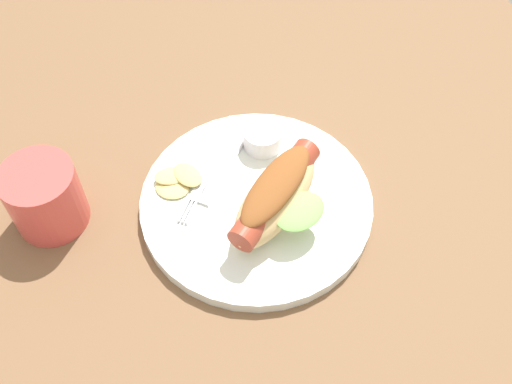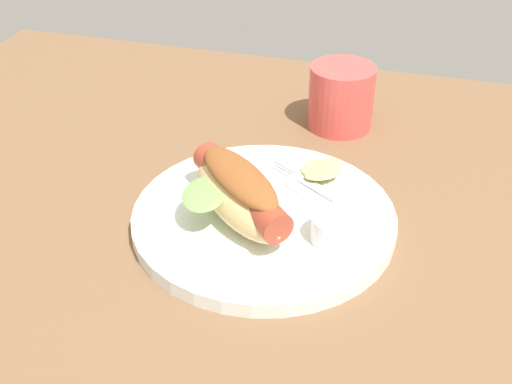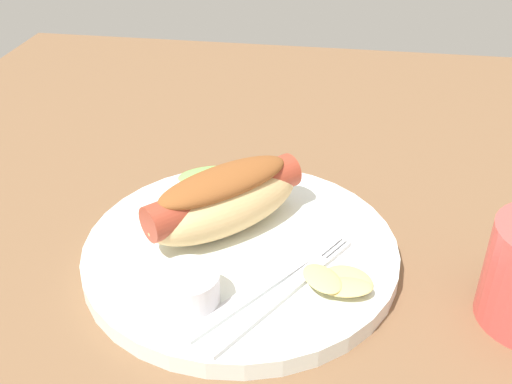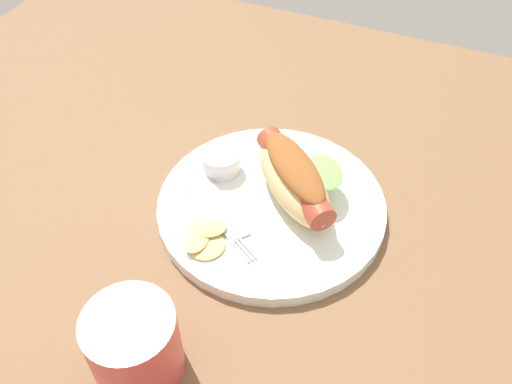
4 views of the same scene
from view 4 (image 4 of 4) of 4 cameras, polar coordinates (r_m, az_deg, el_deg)
The scene contains 8 objects.
ground_plane at distance 68.01cm, azimuth -0.16°, elevation -0.71°, with size 120.00×90.00×1.80cm, color brown.
plate at distance 64.89cm, azimuth 1.63°, elevation -1.48°, with size 27.14×27.14×1.60cm, color white.
hot_dog at distance 62.94cm, azimuth 4.17°, elevation 1.70°, with size 14.79×14.59×5.96cm.
sauce_ramekin at distance 67.33cm, azimuth -3.70°, elevation 3.22°, with size 4.77×4.77×2.73cm, color white.
fork at distance 63.32cm, azimuth -4.91°, elevation -1.90°, with size 15.09×9.90×0.40cm.
knife at distance 64.67cm, azimuth -4.14°, elevation -0.55°, with size 13.88×1.40×0.36cm, color silver.
chips_pile at distance 60.07cm, azimuth -5.40°, elevation -4.94°, with size 5.84×6.85×1.36cm.
drinking_cup at distance 51.71cm, azimuth -12.67°, elevation -15.45°, with size 8.36×8.36×8.24cm, color #D84C47.
Camera 4 is at (18.75, -42.54, 48.75)cm, focal length 38.00 mm.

